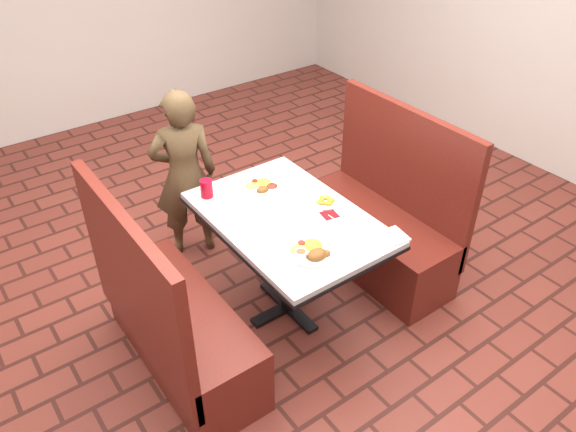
# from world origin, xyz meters

# --- Properties ---
(room) EXTENTS (7.00, 7.04, 2.82)m
(room) POSITION_xyz_m (0.00, 0.00, 1.91)
(room) COLOR brown
(room) RESTS_ON ground
(dining_table) EXTENTS (0.81, 1.21, 0.75)m
(dining_table) POSITION_xyz_m (0.00, 0.00, 0.65)
(dining_table) COLOR silver
(dining_table) RESTS_ON ground
(booth_bench_left) EXTENTS (0.47, 1.20, 1.17)m
(booth_bench_left) POSITION_xyz_m (-0.80, 0.00, 0.33)
(booth_bench_left) COLOR maroon
(booth_bench_left) RESTS_ON ground
(booth_bench_right) EXTENTS (0.47, 1.20, 1.17)m
(booth_bench_right) POSITION_xyz_m (0.80, 0.00, 0.33)
(booth_bench_right) COLOR maroon
(booth_bench_right) RESTS_ON ground
(diner_person) EXTENTS (0.54, 0.44, 1.27)m
(diner_person) POSITION_xyz_m (-0.20, 0.95, 0.64)
(diner_person) COLOR brown
(diner_person) RESTS_ON ground
(near_dinner_plate) EXTENTS (0.27, 0.27, 0.08)m
(near_dinner_plate) POSITION_xyz_m (-0.10, -0.36, 0.78)
(near_dinner_plate) COLOR white
(near_dinner_plate) RESTS_ON dining_table
(far_dinner_plate) EXTENTS (0.24, 0.24, 0.06)m
(far_dinner_plate) POSITION_xyz_m (0.05, 0.35, 0.77)
(far_dinner_plate) COLOR white
(far_dinner_plate) RESTS_ON dining_table
(plantain_plate) EXTENTS (0.17, 0.17, 0.03)m
(plantain_plate) POSITION_xyz_m (0.27, -0.02, 0.76)
(plantain_plate) COLOR white
(plantain_plate) RESTS_ON dining_table
(maroon_napkin) EXTENTS (0.11, 0.11, 0.00)m
(maroon_napkin) POSITION_xyz_m (0.21, -0.13, 0.75)
(maroon_napkin) COLOR #620E12
(maroon_napkin) RESTS_ON dining_table
(spoon_utensil) EXTENTS (0.01, 0.12, 0.00)m
(spoon_utensil) POSITION_xyz_m (0.20, -0.20, 0.75)
(spoon_utensil) COLOR silver
(spoon_utensil) RESTS_ON dining_table
(red_tumbler) EXTENTS (0.08, 0.08, 0.11)m
(red_tumbler) POSITION_xyz_m (-0.28, 0.47, 0.81)
(red_tumbler) COLOR red
(red_tumbler) RESTS_ON dining_table
(paper_napkin) EXTENTS (0.21, 0.17, 0.01)m
(paper_napkin) POSITION_xyz_m (0.33, -0.51, 0.76)
(paper_napkin) COLOR white
(paper_napkin) RESTS_ON dining_table
(knife_utensil) EXTENTS (0.02, 0.18, 0.00)m
(knife_utensil) POSITION_xyz_m (-0.03, -0.38, 0.76)
(knife_utensil) COLOR silver
(knife_utensil) RESTS_ON dining_table
(fork_utensil) EXTENTS (0.03, 0.13, 0.00)m
(fork_utensil) POSITION_xyz_m (-0.05, -0.39, 0.76)
(fork_utensil) COLOR silver
(fork_utensil) RESTS_ON dining_table
(lettuce_shreds) EXTENTS (0.28, 0.32, 0.00)m
(lettuce_shreds) POSITION_xyz_m (0.04, 0.06, 0.75)
(lettuce_shreds) COLOR #83B849
(lettuce_shreds) RESTS_ON dining_table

